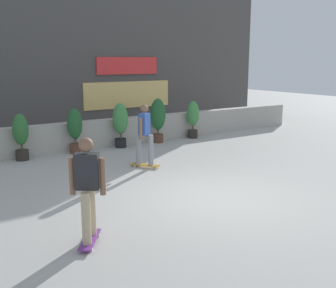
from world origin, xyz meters
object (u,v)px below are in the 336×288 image
Objects in this scene: potted_plant_1 at (21,134)px; potted_plant_3 at (120,122)px; potted_plant_2 at (75,128)px; skater_foreground at (88,186)px; potted_plant_5 at (193,117)px; potted_plant_4 at (158,117)px; skater_far_right at (144,133)px.

potted_plant_3 reaches higher than potted_plant_1.
skater_foreground is (-2.20, -6.18, 0.15)m from potted_plant_2.
potted_plant_1 is 0.92× the size of potted_plant_3.
potted_plant_2 is 6.56m from skater_foreground.
skater_foreground is (-6.74, -6.18, 0.16)m from potted_plant_5.
potted_plant_1 is 3.18m from potted_plant_3.
skater_far_right is at bearing -128.55° from potted_plant_4.
potted_plant_5 is 4.51m from skater_far_right.
potted_plant_2 is 1.56m from potted_plant_3.
skater_foreground reaches higher than potted_plant_4.
potted_plant_4 reaches higher than potted_plant_5.
potted_plant_5 is 0.81× the size of skater_far_right.
potted_plant_2 is 0.82× the size of skater_far_right.
potted_plant_2 is 4.54m from potted_plant_5.
potted_plant_4 is at bearing -0.00° from potted_plant_2.
skater_far_right reaches higher than potted_plant_1.
potted_plant_5 is at bearing 0.00° from potted_plant_1.
potted_plant_1 is 0.98× the size of potted_plant_5.
potted_plant_1 is 0.88× the size of potted_plant_4.
potted_plant_3 reaches higher than potted_plant_2.
potted_plant_3 reaches higher than potted_plant_5.
skater_foreground is at bearing -121.31° from potted_plant_3.
potted_plant_3 is 7.23m from skater_foreground.
potted_plant_2 reaches higher than potted_plant_5.
skater_foreground is at bearing -95.37° from potted_plant_1.
skater_foreground is at bearing -131.32° from skater_far_right.
potted_plant_1 is at bearing 180.00° from potted_plant_3.
potted_plant_2 is 0.91× the size of potted_plant_4.
potted_plant_2 is at bearing 108.79° from skater_far_right.
skater_far_right is (-0.66, -2.65, 0.09)m from potted_plant_3.
potted_plant_2 is at bearing 180.00° from potted_plant_5.
potted_plant_1 is at bearing 84.63° from skater_foreground.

